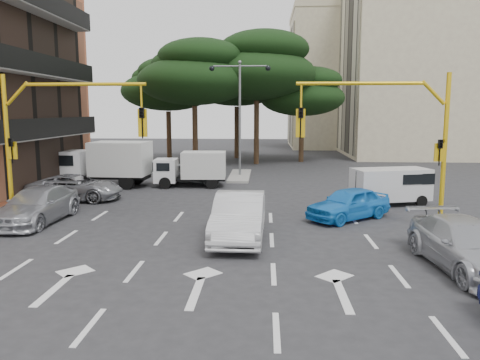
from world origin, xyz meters
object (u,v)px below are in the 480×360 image
object	(u,v)px
car_white_hatch	(239,217)
car_blue_compact	(349,203)
car_silver_wagon	(37,205)
car_silver_cross_a	(75,187)
signal_mast_right	(398,129)
van_white	(390,186)
car_silver_cross_b	(191,173)
car_silver_parked	(467,245)
box_truck_b	(191,169)
signal_mast_left	(50,128)
box_truck_a	(105,164)
street_lamp_center	(240,98)

from	to	relation	value
car_white_hatch	car_blue_compact	distance (m)	5.58
car_silver_wagon	car_silver_cross_a	size ratio (longest dim) A/B	1.04
signal_mast_right	van_white	size ratio (longest dim) A/B	1.64
signal_mast_right	van_white	xyz separation A→B (m)	(1.08, 4.67, -2.97)
signal_mast_right	car_silver_cross_b	world-z (taller)	signal_mast_right
car_white_hatch	car_silver_parked	size ratio (longest dim) A/B	1.00
box_truck_b	signal_mast_left	bearing A→B (deg)	154.12
car_silver_cross_a	box_truck_a	xyz separation A→B (m)	(0.05, 4.46, 0.70)
street_lamp_center	car_silver_cross_a	xyz separation A→B (m)	(-8.00, -9.00, -4.77)
signal_mast_left	car_silver_wagon	xyz separation A→B (m)	(-0.84, 0.20, -3.17)
signal_mast_left	car_silver_wagon	distance (m)	3.28
car_silver_parked	van_white	world-z (taller)	van_white
car_silver_wagon	van_white	bearing A→B (deg)	18.32
car_silver_cross_a	car_white_hatch	bearing A→B (deg)	-126.02
car_white_hatch	signal_mast_left	bearing A→B (deg)	167.38
street_lamp_center	car_blue_compact	distance (m)	14.45
car_white_hatch	car_silver_wagon	world-z (taller)	car_white_hatch
van_white	signal_mast_right	bearing A→B (deg)	-27.42
car_silver_parked	box_truck_b	distance (m)	17.72
signal_mast_left	car_silver_cross_a	size ratio (longest dim) A/B	1.26
car_silver_parked	box_truck_a	xyz separation A→B (m)	(-15.55, 14.27, 0.64)
street_lamp_center	box_truck_b	size ratio (longest dim) A/B	1.80
car_silver_wagon	van_white	xyz separation A→B (m)	(15.53, 4.47, 0.20)
car_silver_wagon	car_white_hatch	bearing A→B (deg)	-11.64
signal_mast_left	car_silver_cross_a	xyz separation A→B (m)	(-1.20, 5.01, -3.22)
signal_mast_right	car_silver_wagon	size ratio (longest dim) A/B	1.22
car_silver_cross_a	signal_mast_right	bearing A→B (deg)	-106.67
signal_mast_right	car_silver_parked	distance (m)	5.81
street_lamp_center	car_silver_cross_a	world-z (taller)	street_lamp_center
box_truck_b	car_silver_parked	bearing A→B (deg)	-147.17
signal_mast_right	box_truck_a	size ratio (longest dim) A/B	1.08
car_white_hatch	car_silver_parked	world-z (taller)	car_white_hatch
box_truck_b	car_silver_cross_b	bearing A→B (deg)	6.18
street_lamp_center	box_truck_a	world-z (taller)	street_lamp_center
signal_mast_left	street_lamp_center	bearing A→B (deg)	64.09
street_lamp_center	car_silver_parked	distance (m)	20.83
signal_mast_left	car_white_hatch	size ratio (longest dim) A/B	1.21
car_white_hatch	car_silver_cross_a	distance (m)	11.21
signal_mast_right	car_silver_parked	bearing A→B (deg)	-80.60
signal_mast_right	car_blue_compact	xyz separation A→B (m)	(-1.51, 1.44, -3.20)
car_silver_cross_a	car_silver_parked	world-z (taller)	car_silver_parked
car_blue_compact	car_silver_cross_a	distance (m)	13.77
street_lamp_center	van_white	world-z (taller)	street_lamp_center
box_truck_a	car_silver_cross_b	bearing A→B (deg)	-69.78
car_silver_wagon	car_silver_cross_a	bearing A→B (deg)	96.47
car_white_hatch	car_silver_cross_a	bearing A→B (deg)	143.30
signal_mast_right	car_silver_cross_b	xyz separation A→B (m)	(-9.75, 11.01, -3.23)
signal_mast_left	car_blue_compact	bearing A→B (deg)	6.76
car_white_hatch	car_silver_parked	bearing A→B (deg)	-21.90
street_lamp_center	car_silver_cross_a	distance (m)	12.95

